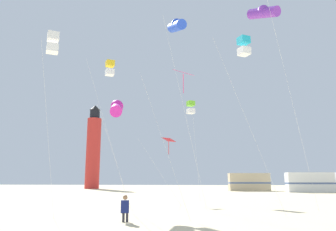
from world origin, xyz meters
The scene contains 13 objects.
kite_flyer_standing centered at (-1.43, 7.38, 0.61)m, with size 0.38×0.54×1.16m.
kite_box_white centered at (-6.05, 9.05, 9.07)m, with size 1.22×1.22×9.66m.
kite_tube_violet centered at (6.19, 13.92, 12.85)m, with size 3.45×3.60×13.56m.
kite_tube_magenta centered at (-3.18, 12.05, 6.06)m, with size 2.09×2.59×6.77m.
kite_box_lime centered at (0.97, 22.03, 8.20)m, with size 1.11×1.11×8.78m.
kite_box_gold centered at (-4.91, 16.10, 10.07)m, with size 3.12×2.40×10.66m.
kite_diamond_scarlet centered at (-0.82, 19.45, 4.82)m, with size 3.47×2.95×5.21m.
kite_box_cyan centered at (4.52, 12.02, 9.68)m, with size 3.29×2.31×10.28m.
kite_diamond_rainbow centered at (0.87, 10.52, 7.39)m, with size 3.01×3.01×7.89m.
kite_tube_blue centered at (0.33, 14.03, 12.24)m, with size 2.58×3.09×12.95m.
lighthouse_distant centered at (-19.79, 56.70, 7.84)m, with size 2.80×2.80×16.80m.
rv_van_tan centered at (9.35, 47.99, 1.39)m, with size 6.60×2.82×2.80m.
rv_van_white centered at (17.28, 43.11, 1.39)m, with size 6.45×2.37×2.80m.
Camera 1 is at (1.89, -6.76, 1.82)m, focal length 34.82 mm.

